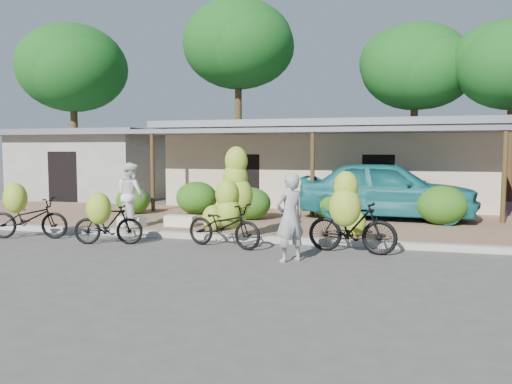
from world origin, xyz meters
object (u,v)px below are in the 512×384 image
Objects in this scene: bike_far_left at (27,216)px; vendor at (290,218)px; sack_near at (181,221)px; teal_van at (387,189)px; tree_near_right at (508,63)px; bike_left at (106,221)px; tree_far_center at (235,43)px; bike_center at (229,209)px; tree_back_left at (71,67)px; tree_center_right at (411,65)px; sack_far at (132,221)px; bike_right at (350,220)px; bystander at (131,195)px.

bike_far_left is 1.17× the size of vendor.
bike_far_left is 2.46× the size of sack_near.
bike_far_left is 10.27m from teal_van.
tree_near_right is 4.64× the size of bike_left.
tree_far_center reaches higher than bike_center.
bike_center is at bearing -98.94° from bike_far_left.
tree_near_right is 1.48× the size of teal_van.
tree_near_right is at bearing 4.09° from tree_back_left.
tree_center_right is 1.58× the size of teal_van.
bike_center is at bearing -122.70° from tree_near_right.
tree_center_right reaches higher than sack_far.
bike_far_left is 1.04× the size of bike_right.
tree_back_left is 16.92m from bike_left.
bike_center is at bearing -168.80° from bystander.
sack_far is at bearing 119.85° from teal_van.
tree_back_left is at bearing 131.32° from sack_far.
sack_near is 0.48× the size of vendor.
sack_far is at bearing -134.99° from tree_near_right.
bike_left is 8.48m from teal_van.
bike_center reaches higher than bystander.
bike_center is 3.11× the size of sack_far.
bike_right is (-1.72, -15.58, -5.72)m from tree_center_right.
tree_center_right is 1.07× the size of tree_near_right.
tree_back_left is 5.09× the size of bike_left.
bike_right reaches higher than sack_far.
bike_left is (-11.34, -14.03, -5.48)m from tree_near_right.
bike_center is at bearing -23.19° from sack_far.
vendor is at bearing -99.71° from tree_center_right.
bike_far_left is 6.96m from vendor.
bike_right is at bearing -112.85° from tree_near_right.
bike_right is (7.28, -15.08, -7.19)m from tree_far_center.
bike_right is 0.38× the size of teal_van.
sack_far is at bearing -0.05° from bike_left.
bike_right is 1.13× the size of bystander.
bike_center is (2.80, 0.73, 0.28)m from bike_left.
tree_near_right is at bearing 45.01° from sack_far.
bike_center is 2.75× the size of sack_near.
tree_far_center is at bearing -7.95° from bike_left.
bike_center is 3.51m from bystander.
tree_far_center reaches higher than tree_back_left.
tree_back_left reaches higher than tree_near_right.
tree_back_left reaches higher than bike_left.
sack_near is 4.89m from vendor.
tree_near_right is at bearing -59.09° from bike_far_left.
tree_far_center is 4.36× the size of bike_center.
tree_back_left reaches higher than vendor.
bike_left is at bearing 119.66° from bike_center.
bike_center reaches higher than bike_right.
bike_left is (9.66, -12.53, -5.98)m from tree_back_left.
tree_center_right is 16.68m from bike_right.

